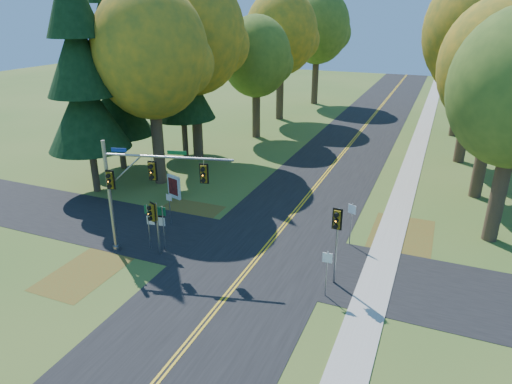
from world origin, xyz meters
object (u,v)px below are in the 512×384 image
at_px(east_signal_pole, 337,228).
at_px(info_kiosk, 174,187).
at_px(traffic_mast, 139,184).
at_px(route_sign_cluster, 156,219).

relative_size(east_signal_pole, info_kiosk, 2.42).
xyz_separation_m(traffic_mast, info_kiosk, (-2.69, 7.25, -3.18)).
height_order(east_signal_pole, route_sign_cluster, east_signal_pole).
relative_size(traffic_mast, route_sign_cluster, 2.52).
height_order(traffic_mast, info_kiosk, traffic_mast).
bearing_deg(info_kiosk, east_signal_pole, -7.98).
distance_m(traffic_mast, east_signal_pole, 10.23).
xyz_separation_m(traffic_mast, route_sign_cluster, (0.42, 0.58, -2.14)).
bearing_deg(east_signal_pole, info_kiosk, 156.71).
bearing_deg(route_sign_cluster, info_kiosk, 107.36).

